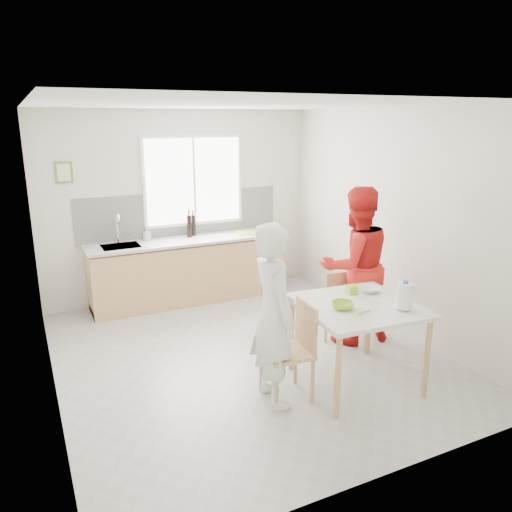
# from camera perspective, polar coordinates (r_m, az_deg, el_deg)

# --- Properties ---
(ground) EXTENTS (4.50, 4.50, 0.00)m
(ground) POSITION_cam_1_polar(r_m,az_deg,el_deg) (5.74, -1.15, -11.16)
(ground) COLOR #B7B7B2
(ground) RESTS_ON ground
(room_shell) EXTENTS (4.50, 4.50, 4.50)m
(room_shell) POSITION_cam_1_polar(r_m,az_deg,el_deg) (5.21, -1.25, 5.22)
(room_shell) COLOR silver
(room_shell) RESTS_ON ground
(window) EXTENTS (1.50, 0.06, 1.30)m
(window) POSITION_cam_1_polar(r_m,az_deg,el_deg) (7.33, -7.13, 8.52)
(window) COLOR white
(window) RESTS_ON room_shell
(backsplash) EXTENTS (3.00, 0.02, 0.65)m
(backsplash) POSITION_cam_1_polar(r_m,az_deg,el_deg) (7.35, -8.51, 4.74)
(backsplash) COLOR white
(backsplash) RESTS_ON room_shell
(picture_frame) EXTENTS (0.22, 0.03, 0.28)m
(picture_frame) POSITION_cam_1_polar(r_m,az_deg,el_deg) (6.96, -21.13, 8.91)
(picture_frame) COLOR #5B8F41
(picture_frame) RESTS_ON room_shell
(kitchen_counter) EXTENTS (2.84, 0.64, 1.37)m
(kitchen_counter) POSITION_cam_1_polar(r_m,az_deg,el_deg) (7.28, -7.61, -1.88)
(kitchen_counter) COLOR #DBB376
(kitchen_counter) RESTS_ON ground
(dining_table) EXTENTS (1.17, 1.17, 0.84)m
(dining_table) POSITION_cam_1_polar(r_m,az_deg,el_deg) (4.97, 11.51, -6.34)
(dining_table) COLOR silver
(dining_table) RESTS_ON ground
(chair_left) EXTENTS (0.46, 0.46, 0.93)m
(chair_left) POSITION_cam_1_polar(r_m,az_deg,el_deg) (4.76, 4.32, -10.22)
(chair_left) COLOR #DBB376
(chair_left) RESTS_ON ground
(chair_far) EXTENTS (0.42, 0.42, 0.85)m
(chair_far) POSITION_cam_1_polar(r_m,az_deg,el_deg) (5.89, 10.01, -5.69)
(chair_far) COLOR #DBB376
(chair_far) RESTS_ON ground
(person_white) EXTENTS (0.46, 0.66, 1.71)m
(person_white) POSITION_cam_1_polar(r_m,az_deg,el_deg) (4.54, 2.05, -6.73)
(person_white) COLOR white
(person_white) RESTS_ON ground
(person_red) EXTENTS (0.95, 0.77, 1.85)m
(person_red) POSITION_cam_1_polar(r_m,az_deg,el_deg) (5.89, 11.25, -1.11)
(person_red) COLOR red
(person_red) RESTS_ON ground
(bowl_green) EXTENTS (0.23, 0.23, 0.07)m
(bowl_green) POSITION_cam_1_polar(r_m,az_deg,el_deg) (4.79, 9.88, -5.58)
(bowl_green) COLOR #97CC2F
(bowl_green) RESTS_ON dining_table
(bowl_white) EXTENTS (0.22, 0.22, 0.05)m
(bowl_white) POSITION_cam_1_polar(r_m,az_deg,el_deg) (5.29, 12.88, -3.80)
(bowl_white) COLOR silver
(bowl_white) RESTS_ON dining_table
(milk_jug) EXTENTS (0.21, 0.15, 0.26)m
(milk_jug) POSITION_cam_1_polar(r_m,az_deg,el_deg) (4.86, 16.66, -4.33)
(milk_jug) COLOR white
(milk_jug) RESTS_ON dining_table
(green_box) EXTENTS (0.11, 0.11, 0.09)m
(green_box) POSITION_cam_1_polar(r_m,az_deg,el_deg) (5.20, 10.87, -3.79)
(green_box) COLOR #9DCD2F
(green_box) RESTS_ON dining_table
(spoon) EXTENTS (0.16, 0.05, 0.01)m
(spoon) POSITION_cam_1_polar(r_m,az_deg,el_deg) (4.73, 12.18, -6.30)
(spoon) COLOR #A5A5AA
(spoon) RESTS_ON dining_table
(cutting_board) EXTENTS (0.39, 0.32, 0.01)m
(cutting_board) POSITION_cam_1_polar(r_m,az_deg,el_deg) (7.44, -0.93, 2.68)
(cutting_board) COLOR #9AD832
(cutting_board) RESTS_ON kitchen_counter
(wine_bottle_a) EXTENTS (0.07, 0.07, 0.32)m
(wine_bottle_a) POSITION_cam_1_polar(r_m,az_deg,el_deg) (7.23, -7.65, 3.42)
(wine_bottle_a) COLOR black
(wine_bottle_a) RESTS_ON kitchen_counter
(wine_bottle_b) EXTENTS (0.07, 0.07, 0.30)m
(wine_bottle_b) POSITION_cam_1_polar(r_m,az_deg,el_deg) (7.32, -7.18, 3.51)
(wine_bottle_b) COLOR black
(wine_bottle_b) RESTS_ON kitchen_counter
(jar_amber) EXTENTS (0.06, 0.06, 0.16)m
(jar_amber) POSITION_cam_1_polar(r_m,az_deg,el_deg) (7.24, -7.59, 2.80)
(jar_amber) COLOR brown
(jar_amber) RESTS_ON kitchen_counter
(soap_bottle) EXTENTS (0.11, 0.11, 0.18)m
(soap_bottle) POSITION_cam_1_polar(r_m,az_deg,el_deg) (7.16, -12.35, 2.49)
(soap_bottle) COLOR #999999
(soap_bottle) RESTS_ON kitchen_counter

